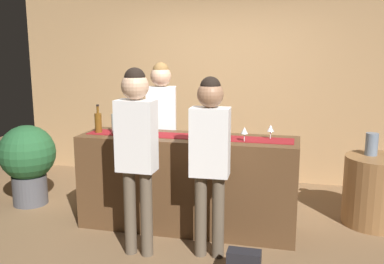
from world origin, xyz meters
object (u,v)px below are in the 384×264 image
object	(u,v)px
wine_bottle_amber	(98,122)
bartender	(161,118)
customer_sipping	(210,149)
vase_on_side_table	(372,144)
wine_bottle_green	(227,127)
handbag	(244,263)
wine_glass_mid_counter	(244,131)
round_side_table	(376,191)
customer_browsing	(136,142)
potted_plant_tall	(28,159)
wine_bottle_clear	(115,123)
wine_glass_near_customer	(271,129)

from	to	relation	value
wine_bottle_amber	bartender	world-z (taller)	bartender
customer_sipping	vase_on_side_table	size ratio (longest dim) A/B	6.81
wine_bottle_green	vase_on_side_table	size ratio (longest dim) A/B	1.26
wine_bottle_amber	handbag	xyz separation A→B (m)	(1.67, -0.81, -0.98)
wine_glass_mid_counter	round_side_table	world-z (taller)	wine_glass_mid_counter
customer_sipping	customer_browsing	distance (m)	0.65
wine_bottle_amber	customer_browsing	bearing A→B (deg)	-44.00
customer_browsing	potted_plant_tall	size ratio (longest dim) A/B	1.76
wine_bottle_clear	bartender	bearing A→B (deg)	62.71
wine_glass_mid_counter	vase_on_side_table	distance (m)	1.49
wine_bottle_green	potted_plant_tall	distance (m)	2.49
customer_sipping	wine_glass_mid_counter	bearing A→B (deg)	60.45
round_side_table	customer_sipping	bearing A→B (deg)	-144.04
wine_glass_near_customer	customer_sipping	world-z (taller)	customer_sipping
wine_bottle_clear	customer_browsing	xyz separation A→B (m)	(0.49, -0.66, -0.04)
wine_glass_mid_counter	potted_plant_tall	distance (m)	2.69
wine_bottle_green	bartender	world-z (taller)	bartender
wine_bottle_clear	potted_plant_tall	bearing A→B (deg)	168.79
wine_bottle_amber	potted_plant_tall	world-z (taller)	wine_bottle_amber
wine_glass_mid_counter	potted_plant_tall	world-z (taller)	wine_glass_mid_counter
wine_bottle_clear	round_side_table	distance (m)	2.87
wine_bottle_amber	potted_plant_tall	xyz separation A→B (m)	(-1.06, 0.25, -0.53)
vase_on_side_table	handbag	distance (m)	2.03
wine_glass_mid_counter	vase_on_side_table	xyz separation A→B (m)	(1.27, 0.75, -0.23)
bartender	vase_on_side_table	world-z (taller)	bartender
round_side_table	handbag	xyz separation A→B (m)	(-1.23, -1.42, -0.26)
wine_glass_mid_counter	round_side_table	size ratio (longest dim) A/B	0.19
wine_bottle_clear	customer_browsing	bearing A→B (deg)	-53.43
wine_bottle_green	customer_sipping	distance (m)	0.60
wine_bottle_clear	handbag	distance (m)	1.96
wine_bottle_green	customer_browsing	world-z (taller)	customer_browsing
wine_glass_near_customer	handbag	distance (m)	1.35
potted_plant_tall	customer_sipping	bearing A→B (deg)	-18.45
wine_glass_mid_counter	bartender	xyz separation A→B (m)	(-1.05, 0.68, -0.03)
customer_browsing	handbag	xyz separation A→B (m)	(0.99, -0.16, -0.95)
wine_bottle_amber	handbag	world-z (taller)	wine_bottle_amber
wine_bottle_green	customer_browsing	size ratio (longest dim) A/B	0.18
wine_bottle_green	wine_bottle_clear	bearing A→B (deg)	-177.63
wine_bottle_green	round_side_table	size ratio (longest dim) A/B	0.41
wine_glass_mid_counter	handbag	world-z (taller)	wine_glass_mid_counter
wine_bottle_clear	customer_sipping	world-z (taller)	customer_sipping
wine_bottle_green	potted_plant_tall	xyz separation A→B (m)	(-2.43, 0.20, -0.53)
wine_bottle_clear	wine_glass_mid_counter	distance (m)	1.37
vase_on_side_table	wine_bottle_amber	bearing A→B (deg)	-166.51
bartender	vase_on_side_table	size ratio (longest dim) A/B	7.11
potted_plant_tall	round_side_table	bearing A→B (deg)	5.11
customer_browsing	handbag	world-z (taller)	customer_browsing
bartender	wine_glass_mid_counter	bearing A→B (deg)	133.41
wine_glass_mid_counter	handbag	size ratio (longest dim) A/B	0.51
wine_bottle_amber	wine_glass_near_customer	xyz separation A→B (m)	(1.79, 0.11, -0.01)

